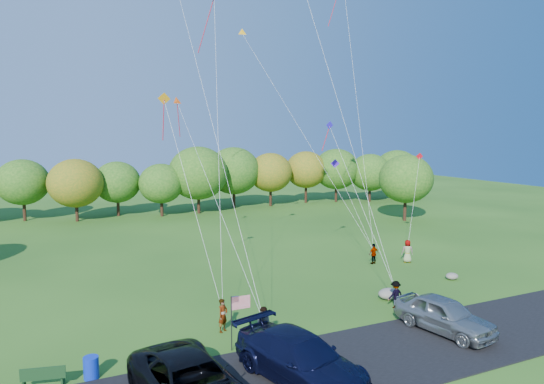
{
  "coord_description": "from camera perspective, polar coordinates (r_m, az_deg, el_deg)",
  "views": [
    {
      "loc": [
        -12.07,
        -20.52,
        9.85
      ],
      "look_at": [
        0.17,
        6.0,
        6.27
      ],
      "focal_mm": 32.0,
      "sensor_mm": 36.0,
      "label": 1
    }
  ],
  "objects": [
    {
      "name": "boulder_near",
      "position": [
        30.23,
        13.56,
        -11.56
      ],
      "size": [
        1.31,
        1.03,
        0.66
      ],
      "primitive_type": "ellipsoid",
      "color": "gray",
      "rests_on": "ground"
    },
    {
      "name": "ground",
      "position": [
        25.76,
        5.46,
        -15.51
      ],
      "size": [
        140.0,
        140.0,
        0.0
      ],
      "primitive_type": "plane",
      "color": "#275117",
      "rests_on": "ground"
    },
    {
      "name": "flag_assembly",
      "position": [
        22.6,
        -4.12,
        -13.56
      ],
      "size": [
        0.94,
        0.61,
        2.55
      ],
      "color": "black",
      "rests_on": "ground"
    },
    {
      "name": "minivan_silver",
      "position": [
        26.08,
        19.62,
        -13.43
      ],
      "size": [
        2.93,
        5.37,
        1.73
      ],
      "primitive_type": "imported",
      "rotation": [
        0.0,
        0.0,
        0.18
      ],
      "color": "gray",
      "rests_on": "asphalt_lane"
    },
    {
      "name": "treeline",
      "position": [
        58.19,
        -13.35,
        1.87
      ],
      "size": [
        76.14,
        27.87,
        8.31
      ],
      "color": "#392115",
      "rests_on": "ground"
    },
    {
      "name": "flyer_d",
      "position": [
        37.57,
        11.88,
        -7.12
      ],
      "size": [
        0.96,
        0.5,
        1.57
      ],
      "primitive_type": "imported",
      "rotation": [
        0.0,
        0.0,
        3.28
      ],
      "color": "#4C4C59",
      "rests_on": "ground"
    },
    {
      "name": "trash_barrel",
      "position": [
        21.96,
        -20.5,
        -18.79
      ],
      "size": [
        0.6,
        0.6,
        0.91
      ],
      "primitive_type": "cylinder",
      "color": "#0C2AB7",
      "rests_on": "ground"
    },
    {
      "name": "boulder_far",
      "position": [
        35.31,
        20.41,
        -9.27
      ],
      "size": [
        0.88,
        0.73,
        0.46
      ],
      "primitive_type": "ellipsoid",
      "color": "gray",
      "rests_on": "ground"
    },
    {
      "name": "asphalt_lane",
      "position": [
        22.69,
        10.83,
        -18.77
      ],
      "size": [
        44.0,
        6.0,
        0.06
      ],
      "primitive_type": "cube",
      "color": "black",
      "rests_on": "ground"
    },
    {
      "name": "flyer_a",
      "position": [
        24.93,
        -5.8,
        -14.23
      ],
      "size": [
        0.73,
        0.67,
        1.68
      ],
      "primitive_type": "imported",
      "rotation": [
        0.0,
        0.0,
        0.59
      ],
      "color": "#4C4C59",
      "rests_on": "ground"
    },
    {
      "name": "flyer_b",
      "position": [
        23.43,
        -0.88,
        -15.45
      ],
      "size": [
        1.09,
        1.0,
        1.8
      ],
      "primitive_type": "imported",
      "rotation": [
        0.0,
        0.0,
        -0.47
      ],
      "color": "#4C4C59",
      "rests_on": "ground"
    },
    {
      "name": "park_bench",
      "position": [
        21.84,
        -25.33,
        -19.08
      ],
      "size": [
        1.63,
        0.62,
        0.91
      ],
      "rotation": [
        0.0,
        0.0,
        -0.23
      ],
      "color": "#133616",
      "rests_on": "ground"
    },
    {
      "name": "flyer_e",
      "position": [
        38.62,
        15.65,
        -6.72
      ],
      "size": [
        1.01,
        0.88,
        1.73
      ],
      "primitive_type": "imported",
      "rotation": [
        0.0,
        0.0,
        2.67
      ],
      "color": "#4C4C59",
      "rests_on": "ground"
    },
    {
      "name": "flyer_c",
      "position": [
        28.78,
        14.33,
        -11.6
      ],
      "size": [
        1.04,
        0.65,
        1.55
      ],
      "primitive_type": "imported",
      "rotation": [
        0.0,
        0.0,
        3.21
      ],
      "color": "#4C4C59",
      "rests_on": "ground"
    },
    {
      "name": "minivan_navy",
      "position": [
        20.25,
        3.35,
        -18.98
      ],
      "size": [
        4.16,
        6.81,
        1.84
      ],
      "primitive_type": "imported",
      "rotation": [
        0.0,
        0.0,
        0.27
      ],
      "color": "black",
      "rests_on": "asphalt_lane"
    }
  ]
}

